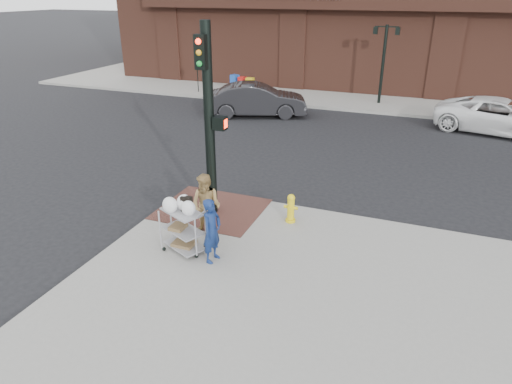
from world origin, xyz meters
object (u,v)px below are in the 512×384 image
at_px(lamp_post, 384,56).
at_px(pedestrian_tan, 206,206).
at_px(fire_hydrant, 291,208).
at_px(woman_blue, 212,231).
at_px(utility_cart, 183,226).
at_px(traffic_signal_pole, 209,117).
at_px(minivan_white, 501,116).
at_px(sedan_dark, 257,100).

distance_m(lamp_post, pedestrian_tan, 16.65).
height_order(lamp_post, fire_hydrant, lamp_post).
height_order(woman_blue, utility_cart, woman_blue).
bearing_deg(utility_cart, traffic_signal_pole, 97.11).
bearing_deg(fire_hydrant, traffic_signal_pole, -173.99).
xyz_separation_m(pedestrian_tan, minivan_white, (7.63, 13.05, -0.21)).
height_order(minivan_white, fire_hydrant, minivan_white).
distance_m(lamp_post, utility_cart, 17.53).
bearing_deg(minivan_white, lamp_post, 71.12).
distance_m(traffic_signal_pole, minivan_white, 14.47).
bearing_deg(traffic_signal_pole, pedestrian_tan, -70.13).
bearing_deg(minivan_white, sedan_dark, 108.04).
bearing_deg(woman_blue, utility_cart, 86.80).
height_order(pedestrian_tan, fire_hydrant, pedestrian_tan).
bearing_deg(minivan_white, pedestrian_tan, 162.07).
xyz_separation_m(minivan_white, fire_hydrant, (-5.90, -11.61, -0.19)).
distance_m(minivan_white, utility_cart, 15.94).
height_order(lamp_post, sedan_dark, lamp_post).
xyz_separation_m(woman_blue, fire_hydrant, (1.08, 2.44, -0.36)).
relative_size(woman_blue, sedan_dark, 0.31).
bearing_deg(fire_hydrant, minivan_white, 63.05).
height_order(woman_blue, fire_hydrant, woman_blue).
bearing_deg(lamp_post, fire_hydrant, -91.19).
bearing_deg(sedan_dark, pedestrian_tan, 174.52).
xyz_separation_m(lamp_post, minivan_white, (5.59, -3.39, -1.87)).
bearing_deg(traffic_signal_pole, woman_blue, -63.85).
distance_m(woman_blue, pedestrian_tan, 1.19).
bearing_deg(pedestrian_tan, minivan_white, 62.69).
relative_size(sedan_dark, utility_cart, 3.52).
height_order(woman_blue, pedestrian_tan, pedestrian_tan).
bearing_deg(utility_cart, woman_blue, -10.32).
height_order(pedestrian_tan, utility_cart, pedestrian_tan).
relative_size(pedestrian_tan, fire_hydrant, 2.04).
relative_size(traffic_signal_pole, pedestrian_tan, 3.10).
height_order(traffic_signal_pole, minivan_white, traffic_signal_pole).
bearing_deg(minivan_white, fire_hydrant, 165.43).
relative_size(lamp_post, pedestrian_tan, 2.48).
xyz_separation_m(lamp_post, traffic_signal_pole, (-2.48, -15.23, 0.21)).
bearing_deg(pedestrian_tan, lamp_post, 85.93).
distance_m(sedan_dark, utility_cart, 13.19).
height_order(lamp_post, utility_cart, lamp_post).
bearing_deg(fire_hydrant, pedestrian_tan, -140.13).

